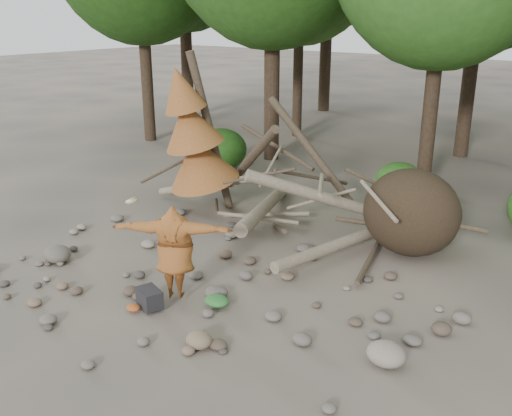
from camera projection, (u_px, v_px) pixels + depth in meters
The scene contains 13 objects.
ground at pixel (196, 291), 11.34m from camera, with size 120.00×120.00×0.00m, color #514C44.
deadfall_pile at pixel (386, 210), 13.06m from camera, with size 8.55×5.24×3.30m.
dead_conifer at pixel (194, 137), 14.95m from camera, with size 2.06×2.16×4.35m.
bush_left at pixel (221, 149), 19.65m from camera, with size 1.80×1.80×1.44m, color #214D14.
bush_mid at pixel (399, 181), 16.56m from camera, with size 1.40×1.40×1.12m, color #2C611C.
frisbee_thrower at pixel (175, 252), 10.67m from camera, with size 2.25×1.68×1.85m.
backpack at pixel (150, 301), 10.59m from camera, with size 0.51×0.34×0.34m, color black.
cloth_green at pixel (217, 303), 10.67m from camera, with size 0.49×0.41×0.18m, color #2D712E.
cloth_orange at pixel (134, 310), 10.50m from camera, with size 0.28×0.23×0.10m, color #A94C1D.
boulder_front_left at pixel (57, 254), 12.57m from camera, with size 0.63×0.57×0.38m, color #615A51.
boulder_front_right at pixel (199, 340), 9.40m from camera, with size 0.46×0.42×0.28m, color #7D694E.
boulder_mid_right at pixel (386, 354), 8.93m from camera, with size 0.63×0.57×0.38m, color gray.
boulder_mid_left at pixel (160, 225), 14.37m from camera, with size 0.48×0.43×0.29m, color #58534A.
Camera 1 is at (7.09, -7.37, 5.30)m, focal length 40.00 mm.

